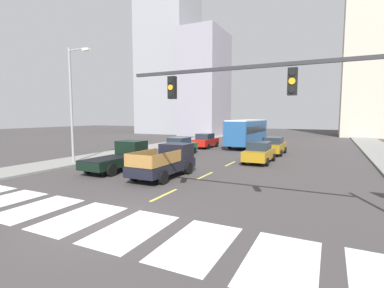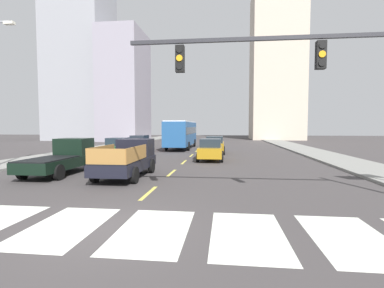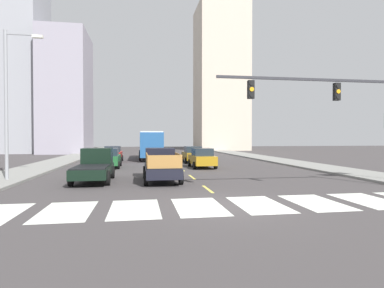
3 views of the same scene
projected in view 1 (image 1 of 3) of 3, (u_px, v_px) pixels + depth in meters
name	position (u px, v px, depth m)	size (l,w,h in m)	color
ground_plane	(105.00, 223.00, 10.01)	(160.00, 160.00, 0.00)	#3F3B3B
sidewalk_left	(139.00, 150.00, 31.33)	(3.60, 110.00, 0.15)	gray
crosswalk_stripe_1	(2.00, 201.00, 12.66)	(1.82, 3.31, 0.01)	silver
crosswalk_stripe_2	(37.00, 208.00, 11.60)	(1.82, 3.31, 0.01)	silver
crosswalk_stripe_3	(80.00, 218.00, 10.54)	(1.82, 3.31, 0.01)	silver
crosswalk_stripe_4	(132.00, 229.00, 9.47)	(1.82, 3.31, 0.01)	silver
crosswalk_stripe_5	(197.00, 243.00, 8.41)	(1.82, 3.31, 0.01)	silver
crosswalk_stripe_6	(281.00, 262.00, 7.35)	(1.82, 3.31, 0.01)	silver
lane_dash_0	(164.00, 195.00, 13.58)	(0.16, 2.40, 0.01)	#D7C64F
lane_dash_1	(206.00, 175.00, 18.04)	(0.16, 2.40, 0.01)	#D7C64F
lane_dash_2	(230.00, 164.00, 22.51)	(0.16, 2.40, 0.01)	#D7C64F
lane_dash_3	(247.00, 156.00, 26.98)	(0.16, 2.40, 0.01)	#D7C64F
lane_dash_4	(259.00, 150.00, 31.44)	(0.16, 2.40, 0.01)	#D7C64F
lane_dash_5	(268.00, 146.00, 35.91)	(0.16, 2.40, 0.01)	#D7C64F
lane_dash_6	(275.00, 143.00, 40.38)	(0.16, 2.40, 0.01)	#D7C64F
lane_dash_7	(281.00, 140.00, 44.84)	(0.16, 2.40, 0.01)	#D7C64F
pickup_stakebed	(167.00, 161.00, 17.79)	(2.18, 5.20, 1.96)	black
pickup_dark	(121.00, 157.00, 19.94)	(2.18, 5.20, 1.96)	black
city_bus	(247.00, 131.00, 34.91)	(2.72, 10.80, 3.32)	#23528C
sedan_near_right	(274.00, 146.00, 27.96)	(2.02, 4.40, 1.72)	#9E7014
sedan_mid	(180.00, 146.00, 27.59)	(2.02, 4.40, 1.72)	#1F592C
sedan_far	(205.00, 141.00, 33.73)	(2.02, 4.40, 1.72)	red
sedan_near_left	(259.00, 152.00, 22.85)	(2.02, 4.40, 1.72)	#A77817
traffic_signal_gantry	(337.00, 99.00, 8.28)	(10.89, 0.27, 6.00)	#2D2D33
streetlight_left	(73.00, 101.00, 21.98)	(2.20, 0.28, 9.00)	gray
block_mid_left	(375.00, 53.00, 50.97)	(10.16, 10.40, 30.25)	beige
block_mid_right	(205.00, 84.00, 56.22)	(7.28, 10.74, 20.34)	#938D9B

